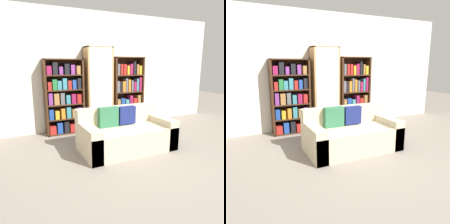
# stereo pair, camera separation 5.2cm
# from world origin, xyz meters

# --- Properties ---
(ground_plane) EXTENTS (16.00, 16.00, 0.00)m
(ground_plane) POSITION_xyz_m (0.00, 0.00, 0.00)
(ground_plane) COLOR gray
(wall_back) EXTENTS (6.91, 0.06, 2.70)m
(wall_back) POSITION_xyz_m (0.00, 2.25, 1.35)
(wall_back) COLOR silver
(wall_back) RESTS_ON ground
(couch) EXTENTS (1.66, 0.85, 0.78)m
(couch) POSITION_xyz_m (-0.03, 0.62, 0.28)
(couch) COLOR beige
(couch) RESTS_ON ground
(bookshelf_left) EXTENTS (0.84, 0.32, 1.63)m
(bookshelf_left) POSITION_xyz_m (-0.78, 2.05, 0.79)
(bookshelf_left) COLOR #3D2314
(bookshelf_left) RESTS_ON ground
(display_cabinet) EXTENTS (0.61, 0.36, 1.90)m
(display_cabinet) POSITION_xyz_m (0.03, 2.03, 0.95)
(display_cabinet) COLOR #AD7F4C
(display_cabinet) RESTS_ON ground
(bookshelf_right) EXTENTS (0.79, 0.32, 1.69)m
(bookshelf_right) POSITION_xyz_m (0.81, 2.05, 0.78)
(bookshelf_right) COLOR #3D2314
(bookshelf_right) RESTS_ON ground
(wine_bottle) EXTENTS (0.07, 0.07, 0.35)m
(wine_bottle) POSITION_xyz_m (0.34, 1.47, 0.14)
(wine_bottle) COLOR black
(wine_bottle) RESTS_ON ground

